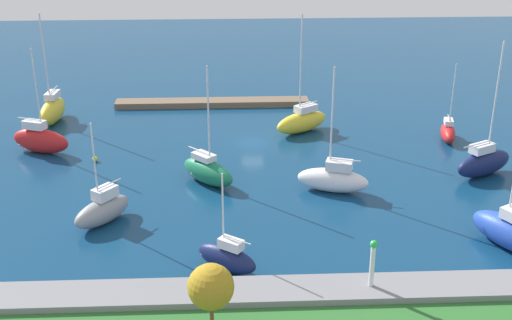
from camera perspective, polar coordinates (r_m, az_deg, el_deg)
water at (r=78.20m, az=-0.30°, el=1.53°), size 160.00×160.00×0.00m
pier_dock at (r=91.91m, az=-3.83°, el=5.03°), size 26.93×2.74×0.81m
breakwater at (r=48.49m, az=1.33°, el=-11.86°), size 60.89×3.38×1.51m
harbor_beacon at (r=47.90m, az=10.16°, el=-8.60°), size 0.56×0.56×3.73m
park_tree_west at (r=42.37m, az=-3.97°, el=-11.02°), size 3.03×3.03×5.30m
sailboat_navy_west_end at (r=52.34m, az=-2.55°, el=-8.47°), size 5.44×4.57×8.39m
sailboat_red_far_south at (r=78.74m, az=-18.35°, el=1.73°), size 7.45×4.47×12.22m
sailboat_yellow_east_end at (r=81.41m, az=4.04°, el=3.44°), size 7.74×6.40×14.78m
sailboat_green_off_beacon at (r=67.15m, az=-4.25°, el=-0.95°), size 6.45×6.60×12.51m
sailboat_blue_near_pier at (r=59.26m, az=21.33°, el=-5.82°), size 5.93×7.81×11.39m
sailboat_gray_lone_south at (r=60.81m, az=-13.27°, el=-4.23°), size 5.56×6.23×9.75m
sailboat_white_far_north at (r=65.64m, az=6.77°, el=-1.62°), size 7.58×4.52×12.81m
sailboat_navy_outer_mooring at (r=72.75m, az=19.30°, el=-0.15°), size 7.55×5.39×14.37m
sailboat_red_lone_north at (r=81.90m, az=16.44°, el=2.38°), size 2.73×5.42×9.53m
sailboat_yellow_inner_mooring at (r=88.68m, az=-17.37°, el=4.22°), size 2.85×7.80×14.16m
mooring_buoy_yellow at (r=74.84m, az=-13.91°, el=0.09°), size 0.62×0.62×0.62m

